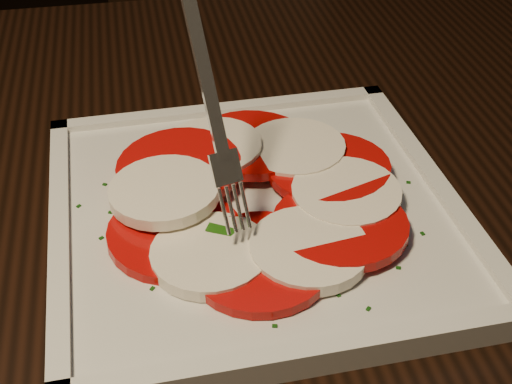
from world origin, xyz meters
The scene contains 5 objects.
table centered at (0.23, -0.06, 0.65)m, with size 1.23×0.84×0.75m.
chair centered at (0.32, 0.59, 0.53)m, with size 0.55×0.55×0.93m.
plate centered at (0.31, -0.15, 0.76)m, with size 0.32×0.32×0.01m, color silver.
caprese_salad centered at (0.31, -0.15, 0.78)m, with size 0.27×0.25×0.03m.
fork centered at (0.27, -0.15, 0.87)m, with size 0.04×0.09×0.17m, color white, non-canonical shape.
Camera 1 is at (0.24, -0.59, 1.11)m, focal length 50.00 mm.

